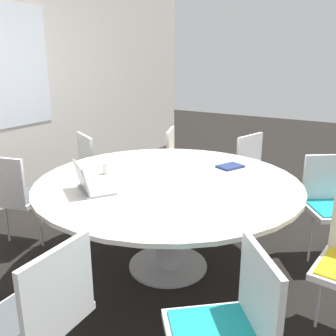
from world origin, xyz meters
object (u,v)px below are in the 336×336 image
(chair_6, at_px, (181,160))
(coffee_cup, at_px, (107,168))
(chair_4, at_px, (332,199))
(spiral_notebook, at_px, (230,166))
(chair_8, at_px, (15,192))
(chair_5, at_px, (259,169))
(chair_1, at_px, (41,308))
(chair_2, at_px, (230,325))
(laptop, at_px, (90,185))
(chair_7, at_px, (98,165))

(chair_6, distance_m, coffee_cup, 1.39)
(chair_4, bearing_deg, spiral_notebook, -16.30)
(chair_8, bearing_deg, chair_5, 32.76)
(chair_1, distance_m, chair_6, 2.71)
(chair_6, bearing_deg, chair_2, 11.77)
(laptop, relative_size, coffee_cup, 3.91)
(chair_4, height_order, chair_6, same)
(chair_4, distance_m, spiral_notebook, 0.88)
(chair_4, relative_size, chair_5, 1.00)
(laptop, bearing_deg, chair_8, 29.70)
(chair_1, relative_size, chair_5, 1.00)
(laptop, bearing_deg, chair_2, -167.59)
(chair_2, xyz_separation_m, spiral_notebook, (1.59, 0.63, 0.23))
(chair_5, xyz_separation_m, laptop, (-1.83, 0.66, 0.27))
(chair_2, height_order, laptop, laptop)
(chair_5, bearing_deg, chair_2, 30.39)
(chair_4, distance_m, chair_8, 2.71)
(chair_6, bearing_deg, chair_5, 74.20)
(chair_5, relative_size, laptop, 2.34)
(chair_4, relative_size, chair_7, 1.00)
(chair_4, distance_m, chair_5, 0.93)
(chair_1, distance_m, chair_4, 2.41)
(chair_4, bearing_deg, chair_1, 31.57)
(chair_5, relative_size, spiral_notebook, 3.47)
(chair_2, bearing_deg, laptop, 28.14)
(chair_7, relative_size, spiral_notebook, 3.47)
(chair_4, distance_m, coffee_cup, 1.88)
(coffee_cup, bearing_deg, chair_2, -122.57)
(chair_1, xyz_separation_m, laptop, (0.88, 0.46, 0.27))
(chair_6, distance_m, chair_8, 1.82)
(chair_8, height_order, spiral_notebook, chair_8)
(chair_7, height_order, spiral_notebook, chair_7)
(chair_4, height_order, chair_8, same)
(chair_8, bearing_deg, chair_2, -29.67)
(chair_5, bearing_deg, chair_4, 72.94)
(chair_2, relative_size, chair_5, 1.00)
(chair_8, height_order, laptop, laptop)
(chair_6, relative_size, coffee_cup, 9.16)
(chair_2, distance_m, chair_4, 1.86)
(chair_1, xyz_separation_m, coffee_cup, (1.26, 0.62, 0.27))
(chair_5, relative_size, chair_6, 1.00)
(chair_4, xyz_separation_m, laptop, (-1.32, 1.44, 0.27))
(chair_1, relative_size, chair_2, 1.00)
(chair_5, height_order, chair_7, same)
(chair_4, relative_size, chair_6, 1.00)
(chair_4, bearing_deg, chair_5, -67.31)
(chair_2, bearing_deg, chair_5, -24.76)
(chair_4, bearing_deg, laptop, 8.22)
(coffee_cup, bearing_deg, spiral_notebook, -49.89)
(chair_6, height_order, coffee_cup, chair_6)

